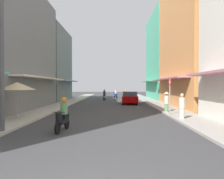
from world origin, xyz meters
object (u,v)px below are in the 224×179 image
at_px(motorbike_orange, 126,96).
at_px(utility_pole, 2,42).
at_px(vendor_umbrella, 17,86).
at_px(parked_car, 130,98).
at_px(pedestrian_foreground, 182,107).
at_px(street_sign_no_entry, 170,91).
at_px(motorbike_silver, 105,95).
at_px(motorbike_black, 63,116).
at_px(pedestrian_crossing, 166,101).
at_px(motorbike_blue, 116,94).

distance_m(motorbike_orange, utility_pole, 20.75).
bearing_deg(vendor_umbrella, parked_car, 58.09).
height_order(pedestrian_foreground, street_sign_no_entry, street_sign_no_entry).
bearing_deg(vendor_umbrella, utility_pole, -75.67).
distance_m(pedestrian_foreground, street_sign_no_entry, 2.12).
bearing_deg(pedestrian_foreground, motorbike_silver, 106.45).
bearing_deg(utility_pole, street_sign_no_entry, 32.40).
bearing_deg(motorbike_black, motorbike_silver, 87.44).
distance_m(vendor_umbrella, utility_pole, 4.11).
distance_m(parked_car, utility_pole, 17.48).
relative_size(motorbike_silver, parked_car, 0.43).
distance_m(motorbike_orange, pedestrian_foreground, 15.99).
relative_size(pedestrian_crossing, vendor_umbrella, 0.71).
relative_size(motorbike_silver, vendor_umbrella, 0.78).
bearing_deg(motorbike_black, vendor_umbrella, 139.05).
relative_size(motorbike_orange, pedestrian_foreground, 1.10).
distance_m(motorbike_silver, utility_pole, 22.82).
relative_size(pedestrian_foreground, utility_pole, 0.21).
height_order(motorbike_black, motorbike_blue, same).
distance_m(motorbike_orange, parked_car, 3.67).
relative_size(pedestrian_crossing, street_sign_no_entry, 0.62).
xyz_separation_m(motorbike_black, street_sign_no_entry, (6.23, 5.05, 1.01)).
xyz_separation_m(motorbike_silver, utility_pole, (-3.52, -22.30, 3.34)).
relative_size(motorbike_black, street_sign_no_entry, 0.68).
xyz_separation_m(motorbike_black, pedestrian_crossing, (6.42, 6.80, 0.23)).
distance_m(pedestrian_crossing, utility_pole, 11.98).
relative_size(motorbike_blue, vendor_umbrella, 0.75).
bearing_deg(motorbike_black, pedestrian_crossing, 46.68).
bearing_deg(motorbike_silver, motorbike_blue, 73.06).
relative_size(pedestrian_foreground, street_sign_no_entry, 0.62).
bearing_deg(motorbike_blue, utility_pole, -100.55).
height_order(motorbike_blue, utility_pole, utility_pole).
xyz_separation_m(pedestrian_foreground, utility_pole, (-9.02, -3.66, 3.22)).
bearing_deg(motorbike_silver, motorbike_orange, -44.46).
xyz_separation_m(motorbike_black, motorbike_blue, (2.60, 27.13, 0.00)).
xyz_separation_m(motorbike_blue, street_sign_no_entry, (3.62, -22.08, 1.01)).
bearing_deg(street_sign_no_entry, motorbike_blue, 99.32).
height_order(vendor_umbrella, utility_pole, utility_pole).
bearing_deg(street_sign_no_entry, utility_pole, -147.60).
distance_m(motorbike_silver, pedestrian_foreground, 19.44).
distance_m(motorbike_orange, vendor_umbrella, 17.59).
bearing_deg(utility_pole, parked_car, 66.84).
distance_m(motorbike_orange, pedestrian_crossing, 12.38).
bearing_deg(motorbike_blue, motorbike_black, -95.48).
height_order(motorbike_silver, motorbike_black, same).
relative_size(motorbike_silver, pedestrian_foreground, 1.10).
distance_m(motorbike_silver, pedestrian_crossing, 15.94).
bearing_deg(parked_car, pedestrian_crossing, -75.35).
bearing_deg(parked_car, utility_pole, -113.16).
distance_m(motorbike_blue, pedestrian_foreground, 24.30).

